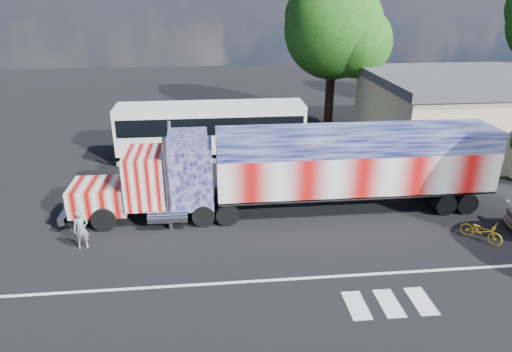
{
  "coord_description": "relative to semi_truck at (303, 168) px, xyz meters",
  "views": [
    {
      "loc": [
        -2.1,
        -17.59,
        10.43
      ],
      "look_at": [
        0.0,
        3.0,
        1.9
      ],
      "focal_mm": 32.0,
      "sensor_mm": 36.0,
      "label": 1
    }
  ],
  "objects": [
    {
      "name": "ground",
      "position": [
        -2.31,
        -2.84,
        -2.31
      ],
      "size": [
        100.0,
        100.0,
        0.0
      ],
      "primitive_type": "plane",
      "color": "black"
    },
    {
      "name": "woman",
      "position": [
        -10.14,
        -2.58,
        -1.42
      ],
      "size": [
        0.73,
        0.56,
        1.77
      ],
      "primitive_type": "imported",
      "rotation": [
        0.0,
        0.0,
        0.24
      ],
      "color": "slate",
      "rests_on": "ground"
    },
    {
      "name": "lane_markings",
      "position": [
        -0.6,
        -6.61,
        -2.3
      ],
      "size": [
        30.0,
        2.67,
        0.01
      ],
      "color": "silver",
      "rests_on": "ground"
    },
    {
      "name": "tree_ne_a",
      "position": [
        5.23,
        14.86,
        5.22
      ],
      "size": [
        7.9,
        7.53,
        11.35
      ],
      "color": "black",
      "rests_on": "ground"
    },
    {
      "name": "coach_bus",
      "position": [
        -4.4,
        8.52,
        -0.47
      ],
      "size": [
        12.16,
        2.83,
        3.54
      ],
      "color": "white",
      "rests_on": "ground"
    },
    {
      "name": "bicycle",
      "position": [
        7.34,
        -3.79,
        -1.83
      ],
      "size": [
        1.65,
        1.82,
        0.96
      ],
      "primitive_type": "imported",
      "rotation": [
        0.0,
        0.0,
        0.69
      ],
      "color": "gold",
      "rests_on": "ground"
    },
    {
      "name": "semi_truck",
      "position": [
        0.0,
        0.0,
        0.0
      ],
      "size": [
        21.02,
        3.32,
        4.48
      ],
      "color": "black",
      "rests_on": "ground"
    }
  ]
}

